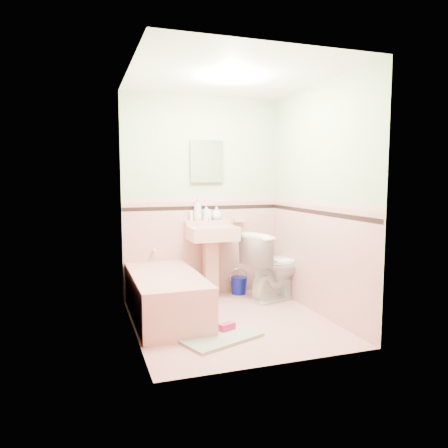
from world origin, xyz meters
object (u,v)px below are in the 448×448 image
object	(u,v)px
toilet	(276,265)
soap_bottle_right	(217,213)
sink	(212,263)
bathtub	(166,297)
shoe	(227,327)
soap_bottle_left	(198,209)
soap_bottle_mid	(206,212)
medicine_cabinet	(207,161)
bucket	(239,285)

from	to	relation	value
toilet	soap_bottle_right	bearing A→B (deg)	38.48
sink	bathtub	bearing A→B (deg)	-142.07
shoe	bathtub	bearing A→B (deg)	104.58
sink	soap_bottle_right	size ratio (longest dim) A/B	5.45
bathtub	shoe	distance (m)	0.81
soap_bottle_left	soap_bottle_mid	bearing A→B (deg)	0.00
sink	shoe	distance (m)	1.24
bathtub	medicine_cabinet	xyz separation A→B (m)	(0.68, 0.74, 1.47)
soap_bottle_left	toilet	xyz separation A→B (m)	(0.88, -0.42, -0.68)
sink	soap_bottle_left	world-z (taller)	soap_bottle_left
toilet	bathtub	bearing A→B (deg)	83.44
bathtub	sink	world-z (taller)	sink
soap_bottle_mid	shoe	bearing A→B (deg)	-97.88
sink	toilet	xyz separation A→B (m)	(0.75, -0.24, -0.03)
medicine_cabinet	soap_bottle_left	size ratio (longest dim) A/B	1.71
bathtub	soap_bottle_left	size ratio (longest dim) A/B	5.56
sink	soap_bottle_right	world-z (taller)	soap_bottle_right
soap_bottle_left	soap_bottle_mid	world-z (taller)	soap_bottle_left
medicine_cabinet	soap_bottle_right	xyz separation A→B (m)	(0.12, -0.03, -0.65)
medicine_cabinet	bucket	bearing A→B (deg)	-13.68
soap_bottle_left	soap_bottle_mid	xyz separation A→B (m)	(0.11, 0.00, -0.04)
bucket	bathtub	bearing A→B (deg)	-149.08
shoe	soap_bottle_mid	bearing A→B (deg)	59.73
soap_bottle_left	soap_bottle_right	size ratio (longest dim) A/B	1.62
soap_bottle_right	shoe	size ratio (longest dim) A/B	1.02
bucket	shoe	bearing A→B (deg)	-115.16
medicine_cabinet	soap_bottle_left	world-z (taller)	medicine_cabinet
toilet	shoe	distance (m)	1.38
sink	bucket	bearing A→B (deg)	16.09
sink	toilet	bearing A→B (deg)	-17.52
medicine_cabinet	soap_bottle_left	xyz separation A→B (m)	(-0.13, -0.03, -0.60)
sink	soap_bottle_mid	size ratio (longest dim) A/B	4.55
shoe	soap_bottle_left	bearing A→B (deg)	64.46
soap_bottle_right	toilet	distance (m)	0.99
bucket	shoe	xyz separation A→B (m)	(-0.60, -1.28, -0.05)
medicine_cabinet	toilet	size ratio (longest dim) A/B	0.55
soap_bottle_left	medicine_cabinet	bearing A→B (deg)	12.95
bathtub	soap_bottle_left	world-z (taller)	soap_bottle_left
soap_bottle_mid	soap_bottle_right	world-z (taller)	soap_bottle_mid
shoe	bucket	bearing A→B (deg)	42.45
medicine_cabinet	toilet	xyz separation A→B (m)	(0.75, -0.45, -1.28)
soap_bottle_right	shoe	distance (m)	1.70
medicine_cabinet	bucket	size ratio (longest dim) A/B	2.08
soap_bottle_left	shoe	size ratio (longest dim) A/B	1.65
sink	soap_bottle_left	bearing A→B (deg)	125.94
sink	medicine_cabinet	bearing A→B (deg)	90.00
sink	bucket	world-z (taller)	sink
sink	shoe	size ratio (longest dim) A/B	5.56
bathtub	toilet	world-z (taller)	toilet
soap_bottle_right	toilet	bearing A→B (deg)	-33.36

